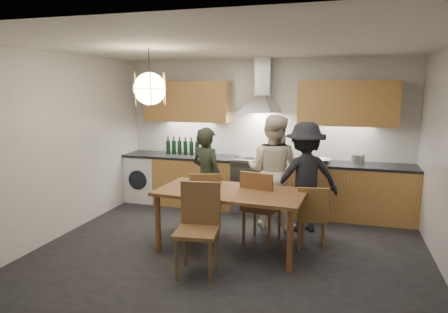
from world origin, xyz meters
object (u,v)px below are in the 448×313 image
(person_right, at_px, (305,177))
(wine_bottles, at_px, (188,146))
(dining_table, at_px, (231,197))
(chair_front, at_px, (199,221))
(mixing_bowl, at_px, (322,161))
(stock_pot, at_px, (358,159))
(person_left, at_px, (207,178))
(person_mid, at_px, (273,171))
(chair_back_left, at_px, (205,200))

(person_right, relative_size, wine_bottles, 1.86)
(dining_table, height_order, wine_bottles, wine_bottles)
(chair_front, xyz_separation_m, wine_bottles, (-1.12, 2.53, 0.47))
(mixing_bowl, distance_m, stock_pot, 0.56)
(person_right, distance_m, stock_pot, 1.13)
(person_left, bearing_deg, stock_pot, -129.16)
(dining_table, distance_m, person_left, 0.95)
(person_mid, bearing_deg, mixing_bowl, -125.33)
(person_left, bearing_deg, mixing_bowl, -124.80)
(person_left, relative_size, wine_bottles, 1.76)
(chair_front, relative_size, person_right, 0.64)
(dining_table, xyz_separation_m, chair_back_left, (-0.45, 0.31, -0.16))
(dining_table, xyz_separation_m, person_left, (-0.58, 0.75, 0.06))
(person_left, xyz_separation_m, mixing_bowl, (1.64, 0.96, 0.17))
(dining_table, relative_size, chair_back_left, 2.05)
(chair_back_left, xyz_separation_m, person_left, (-0.13, 0.44, 0.22))
(wine_bottles, bearing_deg, person_right, -21.18)
(chair_front, relative_size, stock_pot, 4.99)
(mixing_bowl, bearing_deg, stock_pot, 11.03)
(chair_back_left, bearing_deg, person_mid, -157.74)
(dining_table, height_order, chair_back_left, chair_back_left)
(chair_back_left, relative_size, person_right, 0.59)
(chair_front, xyz_separation_m, stock_pot, (1.80, 2.51, 0.38))
(dining_table, relative_size, mixing_bowl, 6.11)
(person_left, distance_m, wine_bottles, 1.35)
(chair_back_left, relative_size, chair_front, 0.92)
(stock_pot, bearing_deg, chair_back_left, -143.75)
(chair_front, distance_m, person_right, 2.00)
(person_right, bearing_deg, chair_front, 34.35)
(person_left, xyz_separation_m, person_right, (1.43, 0.25, 0.04))
(chair_back_left, height_order, person_left, person_left)
(dining_table, relative_size, wine_bottles, 2.23)
(dining_table, distance_m, person_right, 1.32)
(chair_back_left, height_order, chair_front, chair_front)
(person_right, height_order, wine_bottles, person_right)
(chair_back_left, xyz_separation_m, wine_bottles, (-0.86, 1.54, 0.52))
(chair_front, xyz_separation_m, mixing_bowl, (1.25, 2.40, 0.34))
(person_mid, bearing_deg, person_left, 27.86)
(person_right, distance_m, wine_bottles, 2.34)
(person_left, distance_m, person_mid, 1.00)
(person_left, bearing_deg, person_right, -145.22)
(chair_front, bearing_deg, chair_back_left, 97.59)
(dining_table, distance_m, stock_pot, 2.45)
(person_mid, relative_size, person_right, 1.06)
(dining_table, height_order, person_left, person_left)
(dining_table, relative_size, person_right, 1.20)
(person_right, distance_m, mixing_bowl, 0.75)
(person_mid, xyz_separation_m, person_right, (0.48, -0.04, -0.05))
(chair_back_left, distance_m, wine_bottles, 1.83)
(dining_table, bearing_deg, person_left, 131.44)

